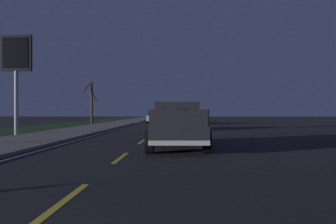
{
  "coord_description": "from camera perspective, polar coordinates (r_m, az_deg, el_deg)",
  "views": [
    {
      "loc": [
        -0.79,
        -1.9,
        1.46
      ],
      "look_at": [
        15.26,
        -1.28,
        1.45
      ],
      "focal_mm": 35.06,
      "sensor_mm": 36.0,
      "label": 1
    }
  ],
  "objects": [
    {
      "name": "ground",
      "position": [
        27.89,
        -1.68,
        -2.95
      ],
      "size": [
        144.0,
        144.0,
        0.0
      ],
      "primitive_type": "plane",
      "color": "black"
    },
    {
      "name": "sidewalk_shoulder",
      "position": [
        28.84,
        -13.07,
        -2.74
      ],
      "size": [
        108.0,
        4.0,
        0.12
      ],
      "primitive_type": "cube",
      "color": "slate",
      "rests_on": "ground"
    },
    {
      "name": "grass_verge",
      "position": [
        30.55,
        -22.16,
        -2.69
      ],
      "size": [
        108.0,
        6.0,
        0.01
      ],
      "primitive_type": "cube",
      "color": "#1E3819",
      "rests_on": "ground"
    },
    {
      "name": "lane_markings",
      "position": [
        30.7,
        -6.03,
        -2.67
      ],
      "size": [
        108.61,
        3.54,
        0.01
      ],
      "color": "yellow",
      "rests_on": "ground"
    },
    {
      "name": "pickup_truck",
      "position": [
        13.33,
        1.57,
        -2.01
      ],
      "size": [
        5.49,
        2.41,
        1.87
      ],
      "color": "#232328",
      "rests_on": "ground"
    },
    {
      "name": "sedan_silver",
      "position": [
        42.85,
        -2.33,
        -0.86
      ],
      "size": [
        4.4,
        2.03,
        1.54
      ],
      "color": "#B2B5BA",
      "rests_on": "ground"
    },
    {
      "name": "sedan_white",
      "position": [
        26.56,
        1.79,
        -1.41
      ],
      "size": [
        4.43,
        2.06,
        1.54
      ],
      "color": "silver",
      "rests_on": "ground"
    },
    {
      "name": "sedan_black",
      "position": [
        37.98,
        1.67,
        -0.97
      ],
      "size": [
        4.45,
        2.11,
        1.54
      ],
      "color": "black",
      "rests_on": "ground"
    },
    {
      "name": "gas_price_sign",
      "position": [
        22.27,
        -24.89,
        8.09
      ],
      "size": [
        0.27,
        1.9,
        6.15
      ],
      "color": "#99999E",
      "rests_on": "ground"
    },
    {
      "name": "bare_tree_far",
      "position": [
        41.79,
        -13.16,
        1.79
      ],
      "size": [
        1.31,
        1.56,
        5.42
      ],
      "color": "#423323",
      "rests_on": "ground"
    }
  ]
}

